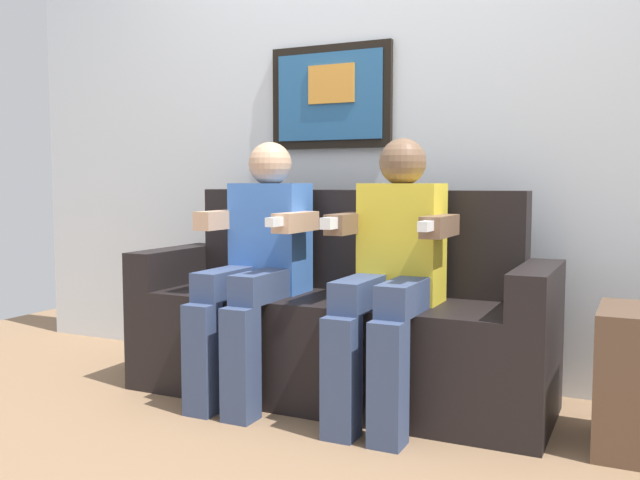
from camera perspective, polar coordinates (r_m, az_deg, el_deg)
ground_plane at (r=2.81m, az=-1.37°, el=-14.62°), size 5.48×5.48×0.00m
back_wall_assembly at (r=3.37m, az=4.50°, el=11.05°), size 4.21×0.10×2.60m
couch at (r=3.01m, az=1.46°, el=-7.13°), size 1.81×0.58×0.90m
person_on_left at (r=2.95m, az=-5.27°, el=-1.60°), size 0.46×0.56×1.11m
person_on_right at (r=2.69m, az=5.95°, el=-2.22°), size 0.46×0.56×1.11m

